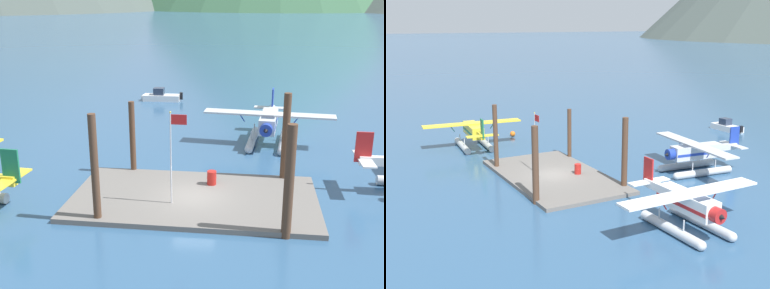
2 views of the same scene
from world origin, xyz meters
The scene contains 10 objects.
ground_plane centered at (0.00, 0.00, 0.00)m, with size 1200.00×1200.00×0.00m, color #2D5175.
dock_platform centered at (0.00, 0.00, 0.15)m, with size 14.44×8.04×0.30m, color #66605B.
piling_near_left centered at (-4.78, -3.46, 3.00)m, with size 0.42×0.42×5.99m, color #4C3323.
piling_near_right centered at (5.12, -3.88, 2.95)m, with size 0.49×0.49×5.91m, color #4C3323.
piling_far_left centered at (-4.68, 4.00, 2.50)m, with size 0.39×0.39×5.01m, color #4C3323.
piling_far_right centered at (5.39, 3.74, 2.94)m, with size 0.48×0.48×5.88m, color #4C3323.
flagpole centered at (-1.04, -1.15, 3.69)m, with size 0.95×0.10×5.39m.
fuel_drum centered at (0.86, 1.94, 0.74)m, with size 0.62×0.62×0.88m.
seaplane_silver_bow_right centered at (4.58, 11.89, 1.58)m, with size 10.49×7.96×3.84m.
boat_white_open_north centered at (-7.35, 27.42, 0.49)m, with size 4.89×1.58×1.50m.
Camera 1 is at (3.18, -25.72, 11.63)m, focal length 44.43 mm.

